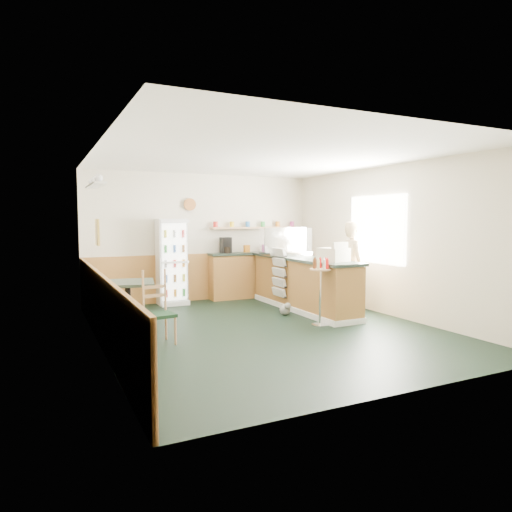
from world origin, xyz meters
TOP-DOWN VIEW (x-y plane):
  - ground at (0.00, 0.00)m, footprint 6.00×6.00m
  - room_envelope at (-0.23, 0.73)m, footprint 5.04×6.02m
  - service_counter at (1.35, 1.07)m, footprint 0.68×3.01m
  - back_counter at (1.19, 2.80)m, footprint 2.24×0.42m
  - drinks_fridge at (-0.76, 2.74)m, footprint 0.58×0.51m
  - display_case at (1.35, 1.77)m, footprint 0.97×0.51m
  - cash_register at (1.35, 0.10)m, footprint 0.50×0.52m
  - shopkeeper at (2.05, 0.45)m, footprint 0.52×0.64m
  - condiment_stand at (0.90, -0.18)m, footprint 0.35×0.35m
  - newspaper_rack at (0.99, 1.38)m, footprint 0.10×0.48m
  - cafe_table at (-2.05, 0.45)m, footprint 0.88×0.88m
  - cafe_chair at (-1.73, -0.06)m, footprint 0.43×0.43m
  - dog_doorstop at (0.79, 0.77)m, footprint 0.20×0.26m

SIDE VIEW (x-z plane):
  - ground at x=0.00m, z-range 0.00..0.00m
  - dog_doorstop at x=0.79m, z-range -0.01..0.23m
  - service_counter at x=1.35m, z-range -0.04..0.97m
  - cafe_chair at x=-1.73m, z-range 0.02..1.05m
  - back_counter at x=1.19m, z-range -0.30..1.39m
  - cafe_table at x=-2.05m, z-range 0.17..0.99m
  - newspaper_rack at x=0.99m, z-range 0.23..1.18m
  - condiment_stand at x=0.90m, z-range 0.17..1.26m
  - shopkeeper at x=2.05m, z-range 0.00..1.70m
  - drinks_fridge at x=-0.76m, z-range 0.00..1.75m
  - cash_register at x=1.35m, z-range 1.01..1.25m
  - display_case at x=1.35m, z-range 1.01..1.56m
  - room_envelope at x=-0.23m, z-range 0.16..2.88m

